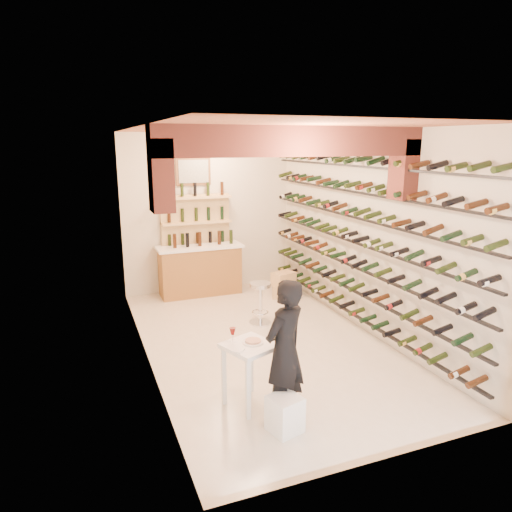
{
  "coord_description": "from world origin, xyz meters",
  "views": [
    {
      "loc": [
        -2.54,
        -6.24,
        3.0
      ],
      "look_at": [
        0.0,
        0.3,
        1.3
      ],
      "focal_mm": 32.82,
      "sensor_mm": 36.0,
      "label": 1
    }
  ],
  "objects_px": {
    "wine_rack": "(352,237)",
    "chrome_barstool": "(260,300)",
    "back_counter": "(200,269)",
    "tasting_table": "(249,355)",
    "person": "(285,350)",
    "crate_lower": "(283,291)",
    "white_stool": "(285,414)"
  },
  "relations": [
    {
      "from": "person",
      "to": "chrome_barstool",
      "type": "bearing_deg",
      "value": -135.21
    },
    {
      "from": "tasting_table",
      "to": "crate_lower",
      "type": "distance_m",
      "value": 4.01
    },
    {
      "from": "tasting_table",
      "to": "crate_lower",
      "type": "height_order",
      "value": "tasting_table"
    },
    {
      "from": "crate_lower",
      "to": "tasting_table",
      "type": "bearing_deg",
      "value": -120.21
    },
    {
      "from": "back_counter",
      "to": "crate_lower",
      "type": "distance_m",
      "value": 1.74
    },
    {
      "from": "white_stool",
      "to": "person",
      "type": "distance_m",
      "value": 0.66
    },
    {
      "from": "tasting_table",
      "to": "person",
      "type": "bearing_deg",
      "value": -75.75
    },
    {
      "from": "white_stool",
      "to": "person",
      "type": "height_order",
      "value": "person"
    },
    {
      "from": "back_counter",
      "to": "wine_rack",
      "type": "bearing_deg",
      "value": -55.34
    },
    {
      "from": "back_counter",
      "to": "white_stool",
      "type": "relative_size",
      "value": 4.3
    },
    {
      "from": "white_stool",
      "to": "person",
      "type": "bearing_deg",
      "value": 67.59
    },
    {
      "from": "tasting_table",
      "to": "crate_lower",
      "type": "xyz_separation_m",
      "value": [
        2.0,
        3.44,
        -0.5
      ]
    },
    {
      "from": "person",
      "to": "crate_lower",
      "type": "height_order",
      "value": "person"
    },
    {
      "from": "back_counter",
      "to": "crate_lower",
      "type": "height_order",
      "value": "back_counter"
    },
    {
      "from": "chrome_barstool",
      "to": "crate_lower",
      "type": "relative_size",
      "value": 1.64
    },
    {
      "from": "chrome_barstool",
      "to": "back_counter",
      "type": "bearing_deg",
      "value": 105.49
    },
    {
      "from": "back_counter",
      "to": "chrome_barstool",
      "type": "xyz_separation_m",
      "value": [
        0.54,
        -1.94,
        -0.12
      ]
    },
    {
      "from": "wine_rack",
      "to": "chrome_barstool",
      "type": "relative_size",
      "value": 7.91
    },
    {
      "from": "back_counter",
      "to": "white_stool",
      "type": "height_order",
      "value": "back_counter"
    },
    {
      "from": "person",
      "to": "wine_rack",
      "type": "bearing_deg",
      "value": -165.45
    },
    {
      "from": "wine_rack",
      "to": "back_counter",
      "type": "bearing_deg",
      "value": 124.66
    },
    {
      "from": "tasting_table",
      "to": "white_stool",
      "type": "height_order",
      "value": "tasting_table"
    },
    {
      "from": "wine_rack",
      "to": "back_counter",
      "type": "distance_m",
      "value": 3.38
    },
    {
      "from": "wine_rack",
      "to": "white_stool",
      "type": "bearing_deg",
      "value": -134.46
    },
    {
      "from": "tasting_table",
      "to": "chrome_barstool",
      "type": "bearing_deg",
      "value": 43.9
    },
    {
      "from": "back_counter",
      "to": "tasting_table",
      "type": "relative_size",
      "value": 1.84
    },
    {
      "from": "white_stool",
      "to": "wine_rack",
      "type": "bearing_deg",
      "value": 45.54
    },
    {
      "from": "chrome_barstool",
      "to": "crate_lower",
      "type": "height_order",
      "value": "chrome_barstool"
    },
    {
      "from": "wine_rack",
      "to": "chrome_barstool",
      "type": "distance_m",
      "value": 1.86
    },
    {
      "from": "chrome_barstool",
      "to": "wine_rack",
      "type": "bearing_deg",
      "value": -28.83
    },
    {
      "from": "wine_rack",
      "to": "person",
      "type": "distance_m",
      "value": 2.96
    },
    {
      "from": "chrome_barstool",
      "to": "white_stool",
      "type": "bearing_deg",
      "value": -106.79
    }
  ]
}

